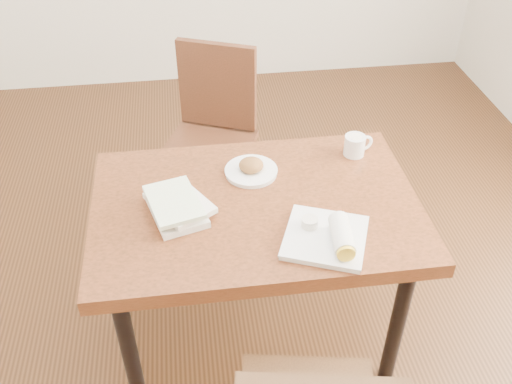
{
  "coord_description": "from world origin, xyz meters",
  "views": [
    {
      "loc": [
        -0.22,
        -1.6,
        2.09
      ],
      "look_at": [
        0.0,
        0.0,
        0.8
      ],
      "focal_mm": 40.0,
      "sensor_mm": 36.0,
      "label": 1
    }
  ],
  "objects": [
    {
      "name": "ground",
      "position": [
        0.0,
        0.0,
        -0.01
      ],
      "size": [
        4.0,
        5.0,
        0.01
      ],
      "primitive_type": "cube",
      "color": "#472814",
      "rests_on": "ground"
    },
    {
      "name": "chair_far",
      "position": [
        -0.11,
        0.87,
        0.55
      ],
      "size": [
        0.55,
        0.55,
        0.95
      ],
      "color": "#492314",
      "rests_on": "ground"
    },
    {
      "name": "coffee_mug",
      "position": [
        0.44,
        0.26,
        0.79
      ],
      "size": [
        0.13,
        0.09,
        0.09
      ],
      "color": "white",
      "rests_on": "table"
    },
    {
      "name": "table",
      "position": [
        0.0,
        0.0,
        0.67
      ],
      "size": [
        1.2,
        0.81,
        0.75
      ],
      "color": "brown",
      "rests_on": "ground"
    },
    {
      "name": "plate_burrito",
      "position": [
        0.22,
        -0.24,
        0.78
      ],
      "size": [
        0.35,
        0.35,
        0.09
      ],
      "color": "white",
      "rests_on": "table"
    },
    {
      "name": "book_stack",
      "position": [
        -0.29,
        -0.02,
        0.78
      ],
      "size": [
        0.27,
        0.3,
        0.07
      ],
      "color": "white",
      "rests_on": "table"
    },
    {
      "name": "plate_scone",
      "position": [
        0.01,
        0.18,
        0.77
      ],
      "size": [
        0.21,
        0.21,
        0.07
      ],
      "color": "white",
      "rests_on": "table"
    }
  ]
}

